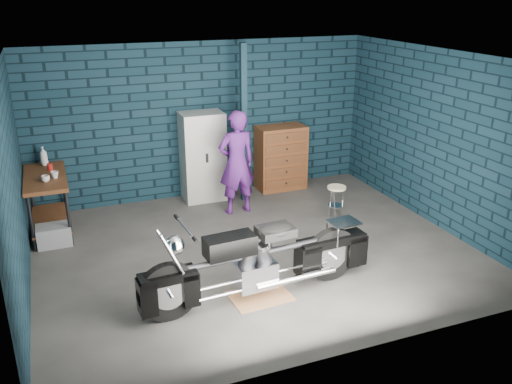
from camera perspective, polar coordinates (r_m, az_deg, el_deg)
ground at (r=7.80m, az=-0.10°, el=-6.20°), size 6.00×6.00×0.00m
room_walls at (r=7.64m, az=-1.63°, el=8.42°), size 6.02×5.01×2.71m
support_post at (r=9.23m, az=-1.31°, el=7.08°), size 0.10×0.10×2.70m
workbench at (r=8.79m, az=-20.97°, el=-1.19°), size 0.60×1.40×0.91m
drip_mat at (r=6.74m, az=0.41°, el=-10.87°), size 0.76×0.59×0.01m
motorcycle at (r=6.47m, az=0.42°, el=-6.71°), size 2.57×0.85×1.11m
person at (r=8.81m, az=-2.04°, el=3.11°), size 0.66×0.46×1.73m
storage_bin at (r=8.45m, az=-20.48°, el=-4.28°), size 0.48×0.34×0.30m
locker at (r=9.45m, az=-5.60°, el=3.71°), size 0.73×0.52×1.55m
tool_chest at (r=9.98m, az=2.66°, el=3.61°), size 0.89×0.49×1.18m
shop_stool at (r=8.85m, az=8.41°, el=-1.08°), size 0.35×0.35×0.55m
cup_a at (r=8.35m, az=-21.28°, el=1.31°), size 0.13×0.13×0.10m
cup_b at (r=8.46m, az=-20.42°, el=1.71°), size 0.14×0.14×0.11m
mug_red at (r=8.85m, az=-20.87°, el=2.48°), size 0.10×0.10×0.11m
bottle at (r=9.12m, az=-21.45°, el=3.57°), size 0.15×0.15×0.30m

